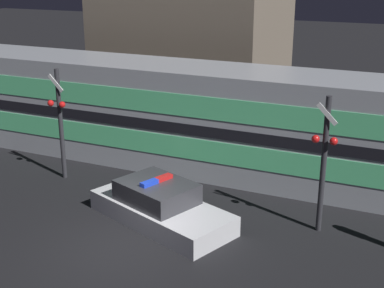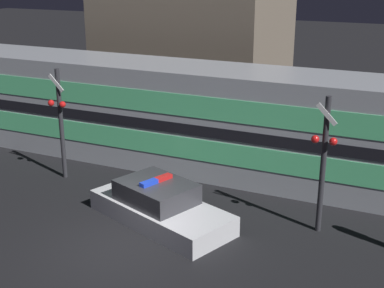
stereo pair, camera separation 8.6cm
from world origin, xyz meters
The scene contains 6 objects.
ground_plane centered at (0.00, 0.00, 0.00)m, with size 120.00×120.00×0.00m, color black.
train centered at (0.04, 6.16, 1.82)m, with size 22.36×2.85×3.64m.
police_car centered at (0.13, 1.71, 0.46)m, with size 4.68×3.17×1.28m.
crossing_signal_near centered at (4.35, 3.02, 2.06)m, with size 0.68×0.32×3.79m.
crossing_signal_far centered at (-4.40, 3.25, 2.05)m, with size 0.68×0.32×3.76m.
building_left centered at (-4.05, 13.25, 3.99)m, with size 8.08×6.48×7.98m.
Camera 1 is at (6.68, -10.42, 6.96)m, focal length 50.00 mm.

